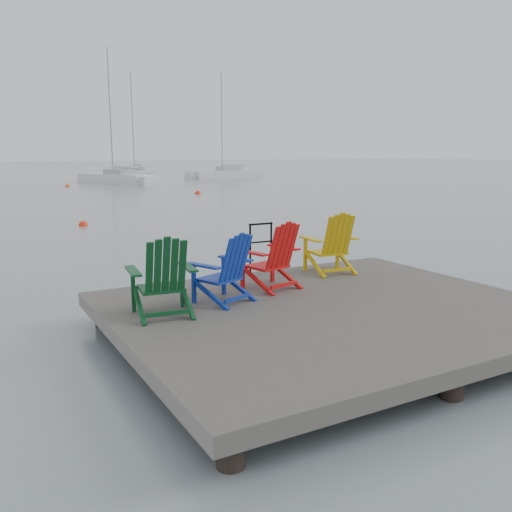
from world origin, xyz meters
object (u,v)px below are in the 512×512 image
chair_yellow (332,243)px  sailboat_far (226,175)px  sailboat_mid (135,174)px  buoy_c (198,194)px  handrail (261,242)px  buoy_a (83,226)px  buoy_d (68,187)px  chair_green (163,276)px  chair_red (273,255)px  chair_blue (226,268)px  sailboat_near (117,179)px

chair_yellow → sailboat_far: 50.45m
sailboat_mid → buoy_c: sailboat_mid is taller
handrail → sailboat_far: 50.22m
buoy_a → buoy_d: bearing=80.9°
sailboat_far → chair_yellow: bearing=146.4°
chair_green → chair_red: (2.04, 0.57, -0.00)m
buoy_c → handrail: bearing=-110.7°
chair_blue → chair_green: bearing=170.4°
chair_green → buoy_c: size_ratio=2.66×
handrail → sailboat_near: 41.75m
buoy_d → buoy_c: bearing=-64.2°
buoy_d → handrail: bearing=-95.2°
chair_blue → buoy_d: bearing=61.2°
sailboat_near → buoy_d: size_ratio=31.75×
handrail → sailboat_near: (8.30, 40.91, -0.69)m
sailboat_mid → chair_red: bearing=-97.8°
handrail → buoy_d: (3.37, 37.37, -1.04)m
chair_red → buoy_d: chair_red is taller
chair_green → buoy_c: chair_green is taller
chair_red → sailboat_near: (8.77, 42.12, -0.69)m
chair_red → sailboat_far: size_ratio=0.10×
sailboat_near → buoy_d: 6.08m
sailboat_far → buoy_c: 23.80m
chair_green → buoy_d: size_ratio=2.84×
buoy_a → handrail: bearing=-86.8°
sailboat_mid → buoy_d: (-9.68, -13.41, -0.36)m
chair_red → buoy_c: size_ratio=2.65×
handrail → sailboat_mid: size_ratio=0.08×
buoy_a → buoy_c: size_ratio=0.85×
sailboat_far → chair_red: bearing=145.1°
chair_green → sailboat_mid: 54.82m
chair_red → buoy_d: (3.83, 38.59, -1.04)m
handrail → sailboat_mid: sailboat_mid is taller
chair_red → sailboat_mid: bearing=61.3°
chair_red → chair_yellow: size_ratio=0.98×
handrail → chair_green: (-2.50, -1.78, 0.00)m
chair_green → chair_red: bearing=23.2°
sailboat_near → buoy_c: sailboat_near is taller
chair_blue → buoy_c: 28.61m
handrail → buoy_d: handrail is taller
sailboat_mid → sailboat_near: bearing=-108.9°
sailboat_mid → sailboat_far: (8.46, -5.40, 0.00)m
buoy_c → buoy_d: (-6.03, 12.49, 0.00)m
chair_red → chair_yellow: chair_yellow is taller
sailboat_far → sailboat_mid: bearing=47.8°
sailboat_far → handrail: bearing=145.0°
sailboat_mid → chair_yellow: bearing=-96.3°
sailboat_far → buoy_c: bearing=139.8°
chair_red → handrail: bearing=54.9°
buoy_c → buoy_d: 13.87m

